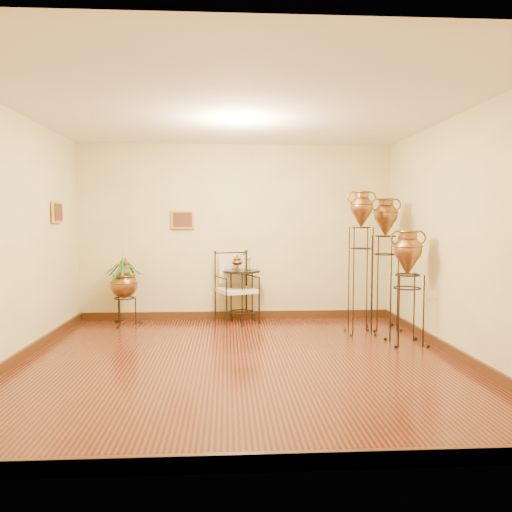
{
  "coord_description": "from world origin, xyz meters",
  "views": [
    {
      "loc": [
        -0.15,
        -5.52,
        1.58
      ],
      "look_at": [
        0.25,
        1.3,
        1.1
      ],
      "focal_mm": 35.0,
      "sensor_mm": 36.0,
      "label": 1
    }
  ],
  "objects": [
    {
      "name": "amphora_tall",
      "position": [
        1.71,
        1.3,
        1.03
      ],
      "size": [
        0.43,
        0.43,
        2.02
      ],
      "rotation": [
        0.0,
        0.0,
        -0.08
      ],
      "color": "black",
      "rests_on": "ground"
    },
    {
      "name": "ground",
      "position": [
        0.0,
        0.0,
        0.0
      ],
      "size": [
        5.0,
        5.0,
        0.0
      ],
      "primitive_type": "plane",
      "color": "#5E3216",
      "rests_on": "ground"
    },
    {
      "name": "amphora_short",
      "position": [
        2.15,
        0.68,
        0.74
      ],
      "size": [
        0.46,
        0.46,
        1.49
      ],
      "rotation": [
        0.0,
        0.0,
        -0.01
      ],
      "color": "black",
      "rests_on": "ground"
    },
    {
      "name": "room_shell",
      "position": [
        -0.01,
        0.01,
        1.73
      ],
      "size": [
        5.02,
        5.02,
        2.81
      ],
      "color": "#EAE497",
      "rests_on": "ground"
    },
    {
      "name": "side_table",
      "position": [
        0.08,
        2.15,
        0.43
      ],
      "size": [
        0.74,
        0.74,
        1.04
      ],
      "rotation": [
        0.0,
        0.0,
        -0.39
      ],
      "color": "black",
      "rests_on": "ground"
    },
    {
      "name": "armchair",
      "position": [
        0.0,
        2.15,
        0.55
      ],
      "size": [
        0.78,
        0.76,
        1.1
      ],
      "rotation": [
        0.0,
        0.0,
        0.37
      ],
      "color": "black",
      "rests_on": "ground"
    },
    {
      "name": "planter_urn",
      "position": [
        -1.71,
        2.11,
        0.66
      ],
      "size": [
        0.83,
        0.83,
        1.19
      ],
      "rotation": [
        0.0,
        0.0,
        -0.38
      ],
      "color": "black",
      "rests_on": "ground"
    },
    {
      "name": "amphora_mid",
      "position": [
        2.15,
        1.59,
        0.98
      ],
      "size": [
        0.54,
        0.54,
        1.94
      ],
      "rotation": [
        0.0,
        0.0,
        0.31
      ],
      "color": "black",
      "rests_on": "ground"
    }
  ]
}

